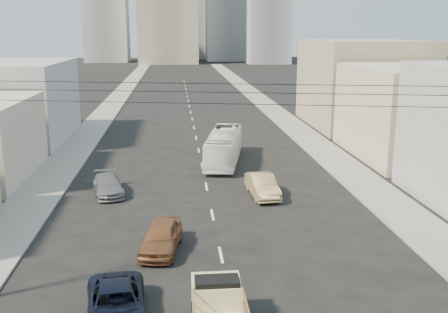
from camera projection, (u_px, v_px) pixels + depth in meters
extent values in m
cube|color=gray|center=(116.00, 100.00, 85.53)|extent=(3.50, 180.00, 0.12)
cube|color=gray|center=(258.00, 98.00, 87.67)|extent=(3.50, 180.00, 0.12)
cube|color=silver|center=(221.00, 255.00, 26.61)|extent=(0.15, 2.00, 0.01)
cube|color=silver|center=(212.00, 214.00, 32.42)|extent=(0.15, 2.00, 0.01)
cube|color=silver|center=(206.00, 187.00, 38.22)|extent=(0.15, 2.00, 0.01)
cube|color=silver|center=(202.00, 166.00, 44.03)|extent=(0.15, 2.00, 0.01)
cube|color=silver|center=(199.00, 150.00, 49.84)|extent=(0.15, 2.00, 0.01)
cube|color=silver|center=(196.00, 138.00, 55.65)|extent=(0.15, 2.00, 0.01)
cube|color=silver|center=(194.00, 128.00, 61.45)|extent=(0.15, 2.00, 0.01)
cube|color=silver|center=(192.00, 119.00, 67.26)|extent=(0.15, 2.00, 0.01)
cube|color=silver|center=(191.00, 112.00, 73.07)|extent=(0.15, 2.00, 0.01)
cube|color=silver|center=(189.00, 106.00, 78.87)|extent=(0.15, 2.00, 0.01)
cube|color=silver|center=(188.00, 101.00, 84.68)|extent=(0.15, 2.00, 0.01)
cube|color=silver|center=(187.00, 96.00, 90.49)|extent=(0.15, 2.00, 0.01)
cube|color=silver|center=(187.00, 92.00, 96.30)|extent=(0.15, 2.00, 0.01)
cube|color=silver|center=(186.00, 89.00, 102.10)|extent=(0.15, 2.00, 0.01)
cube|color=silver|center=(185.00, 86.00, 107.91)|extent=(0.15, 2.00, 0.01)
cube|color=silver|center=(185.00, 83.00, 113.72)|extent=(0.15, 2.00, 0.01)
cube|color=silver|center=(184.00, 80.00, 119.52)|extent=(0.15, 2.00, 0.01)
cube|color=beige|center=(216.00, 298.00, 20.39)|extent=(1.90, 1.60, 1.50)
cube|color=black|center=(217.00, 287.00, 20.01)|extent=(1.70, 0.90, 0.70)
cylinder|color=black|center=(195.00, 311.00, 20.55)|extent=(0.25, 0.76, 0.76)
cylinder|color=black|center=(238.00, 309.00, 20.70)|extent=(0.25, 0.76, 0.76)
imported|color=black|center=(116.00, 305.00, 20.37)|extent=(2.87, 5.24, 1.39)
imported|color=white|center=(224.00, 146.00, 44.93)|extent=(4.25, 10.40, 2.82)
imported|color=brown|center=(161.00, 237.00, 26.92)|extent=(2.48, 4.70, 1.52)
imported|color=#988259|center=(262.00, 186.00, 35.88)|extent=(1.93, 4.68, 1.51)
imported|color=slate|center=(108.00, 185.00, 36.30)|extent=(2.77, 4.80, 1.31)
cylinder|color=black|center=(237.00, 84.00, 18.14)|extent=(23.01, 5.02, 0.02)
cylinder|color=black|center=(237.00, 93.00, 18.21)|extent=(23.01, 5.02, 0.02)
cylinder|color=black|center=(237.00, 104.00, 18.30)|extent=(23.01, 5.02, 0.02)
cube|color=beige|center=(418.00, 112.00, 46.80)|extent=(11.00, 14.00, 8.00)
cube|color=gray|center=(362.00, 83.00, 62.10)|extent=(12.00, 16.00, 10.00)
cube|color=#9A999C|center=(6.00, 101.00, 53.90)|extent=(12.00, 16.00, 8.00)
cube|color=gray|center=(227.00, 6.00, 194.87)|extent=(16.00, 16.00, 40.00)
cube|color=gray|center=(106.00, 13.00, 186.73)|extent=(15.00, 15.00, 34.00)
cube|color=#9A999C|center=(193.00, 2.00, 207.83)|extent=(18.00, 18.00, 44.00)
cube|color=gray|center=(268.00, 22.00, 178.01)|extent=(14.00, 14.00, 28.00)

